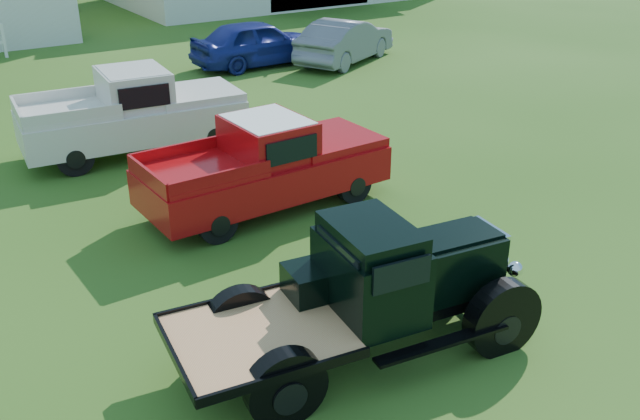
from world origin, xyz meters
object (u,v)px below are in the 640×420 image
vintage_flatbed (363,292)px  misc_car_blue (258,43)px  white_pickup (132,113)px  red_pickup (265,164)px  misc_car_grey (345,41)px

vintage_flatbed → misc_car_blue: bearing=73.4°
vintage_flatbed → white_pickup: 9.18m
red_pickup → misc_car_grey: bearing=46.0°
white_pickup → misc_car_grey: size_ratio=1.15×
misc_car_blue → misc_car_grey: size_ratio=1.02×
red_pickup → white_pickup: (-1.05, 4.37, 0.05)m
vintage_flatbed → red_pickup: bearing=83.1°
vintage_flatbed → misc_car_grey: bearing=63.1°
red_pickup → white_pickup: size_ratio=0.96×
vintage_flatbed → white_pickup: (0.14, 9.18, -0.00)m
white_pickup → misc_car_blue: white_pickup is taller
misc_car_blue → red_pickup: bearing=151.8°
white_pickup → misc_car_blue: bearing=47.6°
misc_car_blue → misc_car_grey: (2.75, -1.21, -0.04)m
misc_car_blue → misc_car_grey: misc_car_blue is taller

